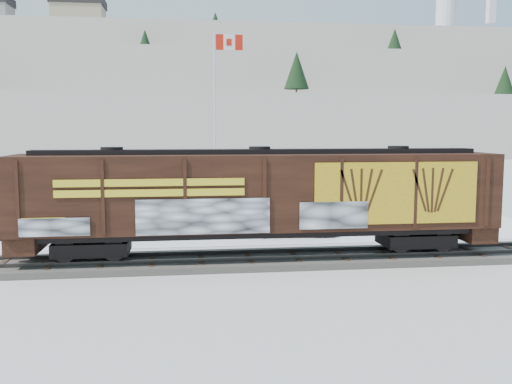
{
  "coord_description": "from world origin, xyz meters",
  "views": [
    {
      "loc": [
        -0.68,
        -23.64,
        5.69
      ],
      "look_at": [
        2.72,
        3.0,
        2.71
      ],
      "focal_mm": 40.0,
      "sensor_mm": 36.0,
      "label": 1
    }
  ],
  "objects": [
    {
      "name": "rail_track",
      "position": [
        0.0,
        0.0,
        0.15
      ],
      "size": [
        50.0,
        3.4,
        0.43
      ],
      "color": "#59544C",
      "rests_on": "ground"
    },
    {
      "name": "ground",
      "position": [
        0.0,
        0.0,
        0.0
      ],
      "size": [
        500.0,
        500.0,
        0.0
      ],
      "primitive_type": "plane",
      "color": "white",
      "rests_on": "ground"
    },
    {
      "name": "car_dark",
      "position": [
        4.94,
        5.91,
        0.76
      ],
      "size": [
        5.13,
        2.39,
        1.45
      ],
      "primitive_type": "imported",
      "rotation": [
        0.0,
        0.0,
        1.5
      ],
      "color": "black",
      "rests_on": "parking_strip"
    },
    {
      "name": "car_silver",
      "position": [
        -9.66,
        7.34,
        0.86
      ],
      "size": [
        5.19,
        3.08,
        1.65
      ],
      "primitive_type": "imported",
      "rotation": [
        0.0,
        0.0,
        1.82
      ],
      "color": "#A8ABB0",
      "rests_on": "parking_strip"
    },
    {
      "name": "hillside",
      "position": [
        -0.05,
        139.79,
        14.37
      ],
      "size": [
        360.0,
        110.0,
        93.0
      ],
      "color": "white",
      "rests_on": "ground"
    },
    {
      "name": "hopper_railcar",
      "position": [
        2.49,
        -0.01,
        2.91
      ],
      "size": [
        20.13,
        3.06,
        4.42
      ],
      "color": "black",
      "rests_on": "rail_track"
    },
    {
      "name": "car_white",
      "position": [
        3.13,
        8.44,
        0.72
      ],
      "size": [
        4.24,
        1.65,
        1.38
      ],
      "primitive_type": "imported",
      "rotation": [
        0.0,
        0.0,
        1.52
      ],
      "color": "silver",
      "rests_on": "parking_strip"
    },
    {
      "name": "parking_strip",
      "position": [
        0.0,
        7.5,
        0.01
      ],
      "size": [
        40.0,
        8.0,
        0.03
      ],
      "primitive_type": "cube",
      "color": "white",
      "rests_on": "ground"
    },
    {
      "name": "flagpole",
      "position": [
        1.52,
        13.99,
        4.46
      ],
      "size": [
        2.3,
        0.9,
        11.97
      ],
      "color": "silver",
      "rests_on": "ground"
    }
  ]
}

